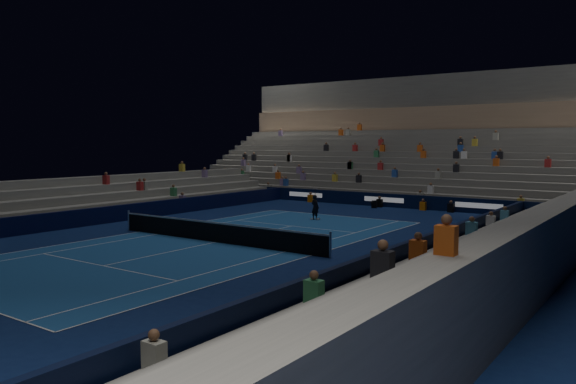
{
  "coord_description": "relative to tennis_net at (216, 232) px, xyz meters",
  "views": [
    {
      "loc": [
        18.21,
        -19.69,
        4.76
      ],
      "look_at": [
        0.0,
        6.0,
        2.0
      ],
      "focal_mm": 34.98,
      "sensor_mm": 36.0,
      "label": 1
    }
  ],
  "objects": [
    {
      "name": "grandstand_main",
      "position": [
        0.0,
        27.9,
        2.87
      ],
      "size": [
        44.0,
        15.2,
        11.2
      ],
      "color": "#62615D",
      "rests_on": "ground"
    },
    {
      "name": "grandstand_west",
      "position": [
        -13.17,
        0.0,
        0.41
      ],
      "size": [
        5.0,
        37.0,
        2.5
      ],
      "color": "gray",
      "rests_on": "ground"
    },
    {
      "name": "sponsor_barrier_east",
      "position": [
        9.7,
        0.0,
        -0.0
      ],
      "size": [
        0.25,
        37.0,
        1.0
      ],
      "primitive_type": "cube",
      "color": "black",
      "rests_on": "ground"
    },
    {
      "name": "grandstand_east",
      "position": [
        13.17,
        0.0,
        0.41
      ],
      "size": [
        5.0,
        37.0,
        2.5
      ],
      "color": "slate",
      "rests_on": "ground"
    },
    {
      "name": "court_surface",
      "position": [
        0.0,
        0.0,
        -0.5
      ],
      "size": [
        10.97,
        23.77,
        0.01
      ],
      "primitive_type": "cube",
      "color": "navy",
      "rests_on": "ground"
    },
    {
      "name": "tennis_net",
      "position": [
        0.0,
        0.0,
        0.0
      ],
      "size": [
        12.9,
        0.1,
        1.1
      ],
      "color": "#B2B2B7",
      "rests_on": "ground"
    },
    {
      "name": "ground",
      "position": [
        0.0,
        0.0,
        -0.5
      ],
      "size": [
        90.0,
        90.0,
        0.0
      ],
      "primitive_type": "plane",
      "color": "#0C1B48",
      "rests_on": "ground"
    },
    {
      "name": "tennis_player",
      "position": [
        -0.37,
        9.42,
        0.28
      ],
      "size": [
        0.63,
        0.47,
        1.57
      ],
      "primitive_type": "imported",
      "rotation": [
        0.0,
        0.0,
        2.97
      ],
      "color": "black",
      "rests_on": "ground"
    },
    {
      "name": "sponsor_barrier_west",
      "position": [
        -9.7,
        0.0,
        -0.0
      ],
      "size": [
        0.25,
        37.0,
        1.0
      ],
      "primitive_type": "cube",
      "color": "black",
      "rests_on": "ground"
    },
    {
      "name": "sponsor_barrier_far",
      "position": [
        0.0,
        18.5,
        -0.0
      ],
      "size": [
        44.0,
        0.25,
        1.0
      ],
      "primitive_type": "cube",
      "color": "black",
      "rests_on": "ground"
    },
    {
      "name": "broadcast_camera",
      "position": [
        -0.3,
        17.36,
        -0.23
      ],
      "size": [
        0.55,
        0.91,
        0.53
      ],
      "color": "black",
      "rests_on": "ground"
    }
  ]
}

